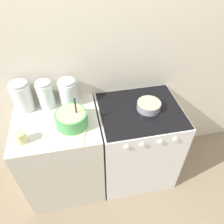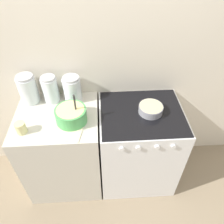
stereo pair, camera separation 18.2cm
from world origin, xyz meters
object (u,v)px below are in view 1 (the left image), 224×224
at_px(storage_jar_middle, 46,96).
at_px(tin_can, 21,137).
at_px(baking_pan, 149,105).
at_px(stove, 136,143).
at_px(storage_jar_left, 23,98).
at_px(storage_jar_right, 68,94).
at_px(mixing_bowl, 72,118).

distance_m(storage_jar_middle, tin_can, 0.43).
height_order(baking_pan, tin_can, tin_can).
relative_size(stove, storage_jar_middle, 3.72).
height_order(stove, storage_jar_left, storage_jar_left).
height_order(stove, baking_pan, baking_pan).
distance_m(stove, storage_jar_left, 1.17).
xyz_separation_m(storage_jar_right, tin_can, (-0.38, -0.39, -0.06)).
bearing_deg(storage_jar_left, storage_jar_middle, 0.00).
distance_m(mixing_bowl, storage_jar_right, 0.29).
xyz_separation_m(mixing_bowl, storage_jar_middle, (-0.20, 0.29, 0.03)).
distance_m(storage_jar_right, tin_can, 0.54).
distance_m(stove, storage_jar_middle, 1.01).
relative_size(stove, mixing_bowl, 3.46).
relative_size(mixing_bowl, baking_pan, 1.30).
xyz_separation_m(stove, storage_jar_left, (-0.99, 0.22, 0.58)).
height_order(storage_jar_middle, storage_jar_right, storage_jar_middle).
distance_m(storage_jar_middle, storage_jar_right, 0.19).
bearing_deg(storage_jar_right, mixing_bowl, -88.91).
xyz_separation_m(storage_jar_middle, storage_jar_right, (0.19, -0.00, -0.00)).
height_order(baking_pan, storage_jar_left, storage_jar_left).
bearing_deg(storage_jar_left, tin_can, -88.98).
bearing_deg(storage_jar_middle, stove, -15.18).
height_order(stove, tin_can, tin_can).
xyz_separation_m(mixing_bowl, tin_can, (-0.38, -0.10, -0.03)).
bearing_deg(mixing_bowl, storage_jar_middle, 124.68).
distance_m(baking_pan, storage_jar_right, 0.71).
bearing_deg(storage_jar_right, baking_pan, -17.91).
relative_size(mixing_bowl, storage_jar_middle, 1.07).
height_order(stove, storage_jar_right, storage_jar_right).
xyz_separation_m(mixing_bowl, baking_pan, (0.67, 0.07, -0.04)).
relative_size(mixing_bowl, storage_jar_left, 1.00).
xyz_separation_m(storage_jar_middle, tin_can, (-0.19, -0.39, -0.06)).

